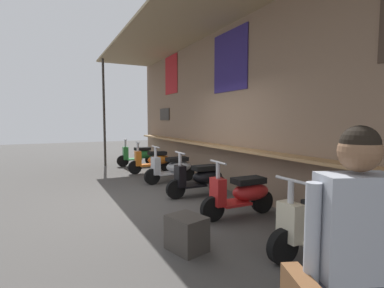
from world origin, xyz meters
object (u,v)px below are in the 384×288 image
Objects in this scene: scooter_green at (139,155)px; shopper_with_handbag at (352,246)px; scooter_black at (201,178)px; scooter_cream at (319,222)px; scooter_orange at (154,160)px; merchandise_crate at (187,233)px; scooter_red at (243,193)px; scooter_silver at (173,167)px.

scooter_green is 9.15m from shopper_with_handbag.
scooter_black is 1.00× the size of scooter_cream.
scooter_green is at bearing -85.55° from scooter_orange.
scooter_cream is at bearing 94.45° from scooter_orange.
scooter_orange is 6.05m from scooter_cream.
shopper_with_handbag reaches higher than scooter_orange.
merchandise_crate is at bearing -160.64° from shopper_with_handbag.
scooter_cream is 1.62m from merchandise_crate.
scooter_green is 3.04× the size of merchandise_crate.
shopper_with_handbag is (2.95, -1.49, 0.57)m from scooter_red.
scooter_black is at bearing 87.59° from scooter_silver.
shopper_with_handbag is 2.34m from merchandise_crate.
scooter_orange is 1.00× the size of scooter_cream.
scooter_cream is at bearing 91.11° from scooter_red.
scooter_red reaches higher than merchandise_crate.
scooter_orange is 3.04× the size of merchandise_crate.
scooter_silver and scooter_red have the same top height.
scooter_black is 1.48m from scooter_red.
scooter_orange is 5.43m from merchandise_crate.
scooter_black reaches higher than merchandise_crate.
scooter_green is 0.88× the size of shopper_with_handbag.
scooter_black and scooter_cream have the same top height.
shopper_with_handbag is at bearing 43.07° from scooter_cream.
scooter_red is at bearing 93.34° from scooter_green.
scooter_red is at bearing 175.03° from shopper_with_handbag.
scooter_green is 1.54m from scooter_orange.
scooter_black and scooter_red have the same top height.
shopper_with_handbag reaches higher than merchandise_crate.
scooter_cream is (4.52, 0.00, 0.00)m from scooter_silver.
scooter_green is at bearing -167.50° from shopper_with_handbag.
scooter_black is 2.61m from merchandise_crate.
scooter_green is at bearing -88.89° from scooter_red.
scooter_green is at bearing -89.00° from scooter_black.
shopper_with_handbag is at bearing 83.14° from scooter_orange.
scooter_orange reaches higher than merchandise_crate.
scooter_orange is at bearing 93.33° from scooter_green.
scooter_red is at bearing 117.60° from merchandise_crate.
scooter_green and scooter_silver have the same top height.
scooter_red is at bearing 87.59° from scooter_silver.
scooter_black is 1.00× the size of scooter_red.
scooter_silver is (1.53, 0.00, 0.00)m from scooter_orange.
scooter_silver is 4.52m from scooter_cream.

